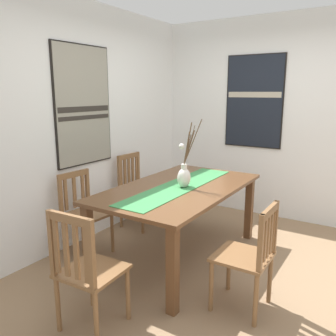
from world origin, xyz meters
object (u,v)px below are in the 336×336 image
(chair_0, at_px, (137,189))
(painting_on_back_wall, at_px, (83,106))
(chair_2, at_px, (250,254))
(centerpiece_vase, at_px, (184,175))
(dining_table, at_px, (179,196))
(painting_on_side_wall, at_px, (254,102))
(chair_1, at_px, (86,269))
(chair_3, at_px, (84,212))

(chair_0, height_order, painting_on_back_wall, painting_on_back_wall)
(chair_2, relative_size, painting_on_back_wall, 0.67)
(centerpiece_vase, bearing_deg, dining_table, 78.80)
(dining_table, xyz_separation_m, painting_on_back_wall, (-0.14, 1.17, 0.89))
(painting_on_side_wall, bearing_deg, chair_2, -160.65)
(dining_table, height_order, chair_0, chair_0)
(dining_table, height_order, painting_on_back_wall, painting_on_back_wall)
(dining_table, height_order, painting_on_side_wall, painting_on_side_wall)
(centerpiece_vase, relative_size, painting_on_side_wall, 0.55)
(chair_0, relative_size, chair_1, 1.00)
(painting_on_back_wall, bearing_deg, chair_1, -135.21)
(chair_0, relative_size, painting_on_side_wall, 0.75)
(dining_table, height_order, centerpiece_vase, centerpiece_vase)
(dining_table, bearing_deg, painting_on_side_wall, -4.52)
(chair_2, xyz_separation_m, painting_on_side_wall, (2.25, 0.79, 1.11))
(chair_3, bearing_deg, chair_0, 0.67)
(chair_1, height_order, painting_on_side_wall, painting_on_side_wall)
(dining_table, relative_size, chair_1, 2.01)
(dining_table, xyz_separation_m, chair_3, (-0.46, 0.92, -0.21))
(centerpiece_vase, height_order, chair_2, centerpiece_vase)
(centerpiece_vase, bearing_deg, painting_on_back_wall, 95.78)
(dining_table, bearing_deg, chair_3, 116.47)
(painting_on_side_wall, bearing_deg, centerpiece_vase, 177.42)
(chair_2, bearing_deg, chair_0, 62.43)
(chair_3, relative_size, painting_on_back_wall, 0.67)
(chair_3, distance_m, painting_on_back_wall, 1.17)
(dining_table, height_order, chair_3, chair_3)
(dining_table, distance_m, painting_on_side_wall, 1.99)
(chair_0, distance_m, chair_3, 0.94)
(painting_on_side_wall, bearing_deg, painting_on_back_wall, 145.33)
(centerpiece_vase, relative_size, chair_3, 0.78)
(painting_on_side_wall, bearing_deg, chair_3, 154.56)
(chair_3, bearing_deg, painting_on_back_wall, 38.95)
(dining_table, xyz_separation_m, chair_0, (0.48, 0.93, -0.18))
(dining_table, xyz_separation_m, painting_on_side_wall, (1.76, -0.14, 0.91))
(chair_0, distance_m, chair_2, 2.09)
(chair_2, distance_m, chair_3, 1.84)
(centerpiece_vase, distance_m, painting_on_back_wall, 1.40)
(chair_0, height_order, chair_2, chair_0)
(chair_2, bearing_deg, chair_3, 89.08)
(chair_3, bearing_deg, centerpiece_vase, -65.51)
(centerpiece_vase, bearing_deg, chair_1, 178.77)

